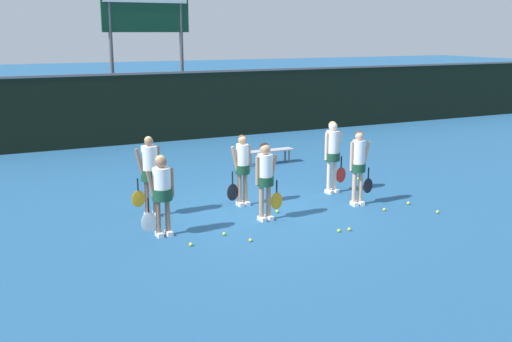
{
  "coord_description": "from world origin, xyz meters",
  "views": [
    {
      "loc": [
        -5.66,
        -11.66,
        3.95
      ],
      "look_at": [
        -0.01,
        -0.02,
        0.94
      ],
      "focal_mm": 42.0,
      "sensor_mm": 36.0,
      "label": 1
    }
  ],
  "objects_px": {
    "tennis_ball_4": "(191,244)",
    "player_1": "(265,174)",
    "player_3": "(150,169)",
    "tennis_ball_1": "(358,179)",
    "tennis_ball_8": "(250,240)",
    "tennis_ball_5": "(384,210)",
    "tennis_ball_2": "(339,231)",
    "scoreboard": "(146,28)",
    "bench_courtside": "(268,152)",
    "tennis_ball_3": "(224,234)",
    "tennis_ball_0": "(408,203)",
    "tennis_ball_6": "(349,229)",
    "player_4": "(242,165)",
    "player_5": "(333,151)",
    "tennis_ball_7": "(438,212)",
    "player_2": "(359,162)",
    "tennis_ball_9": "(277,211)",
    "player_0": "(162,188)"
  },
  "relations": [
    {
      "from": "tennis_ball_4",
      "to": "player_1",
      "type": "bearing_deg",
      "value": 22.73
    },
    {
      "from": "player_3",
      "to": "tennis_ball_1",
      "type": "xyz_separation_m",
      "value": [
        6.04,
        0.76,
        -1.02
      ]
    },
    {
      "from": "tennis_ball_8",
      "to": "tennis_ball_5",
      "type": "bearing_deg",
      "value": 8.16
    },
    {
      "from": "player_1",
      "to": "tennis_ball_2",
      "type": "bearing_deg",
      "value": -58.92
    },
    {
      "from": "scoreboard",
      "to": "tennis_ball_8",
      "type": "xyz_separation_m",
      "value": [
        -1.67,
        -12.61,
        -4.05
      ]
    },
    {
      "from": "bench_courtside",
      "to": "tennis_ball_3",
      "type": "height_order",
      "value": "bench_courtside"
    },
    {
      "from": "tennis_ball_0",
      "to": "tennis_ball_6",
      "type": "bearing_deg",
      "value": -157.25
    },
    {
      "from": "tennis_ball_5",
      "to": "player_1",
      "type": "bearing_deg",
      "value": 167.83
    },
    {
      "from": "tennis_ball_6",
      "to": "tennis_ball_2",
      "type": "bearing_deg",
      "value": 174.9
    },
    {
      "from": "player_4",
      "to": "tennis_ball_8",
      "type": "distance_m",
      "value": 2.67
    },
    {
      "from": "player_5",
      "to": "tennis_ball_3",
      "type": "bearing_deg",
      "value": -161.16
    },
    {
      "from": "bench_courtside",
      "to": "player_4",
      "type": "distance_m",
      "value": 4.59
    },
    {
      "from": "scoreboard",
      "to": "tennis_ball_7",
      "type": "height_order",
      "value": "scoreboard"
    },
    {
      "from": "tennis_ball_1",
      "to": "tennis_ball_4",
      "type": "xyz_separation_m",
      "value": [
        -5.9,
        -2.92,
        0.0
      ]
    },
    {
      "from": "tennis_ball_4",
      "to": "tennis_ball_8",
      "type": "bearing_deg",
      "value": -13.39
    },
    {
      "from": "tennis_ball_2",
      "to": "tennis_ball_8",
      "type": "distance_m",
      "value": 1.87
    },
    {
      "from": "tennis_ball_5",
      "to": "tennis_ball_6",
      "type": "xyz_separation_m",
      "value": [
        -1.51,
        -0.81,
        0.0
      ]
    },
    {
      "from": "player_2",
      "to": "tennis_ball_9",
      "type": "xyz_separation_m",
      "value": [
        -1.98,
        0.26,
        -0.99
      ]
    },
    {
      "from": "bench_courtside",
      "to": "tennis_ball_8",
      "type": "xyz_separation_m",
      "value": [
        -3.48,
        -6.08,
        -0.34
      ]
    },
    {
      "from": "tennis_ball_4",
      "to": "tennis_ball_7",
      "type": "distance_m",
      "value": 5.69
    },
    {
      "from": "tennis_ball_8",
      "to": "tennis_ball_9",
      "type": "xyz_separation_m",
      "value": [
        1.35,
        1.45,
        0.0
      ]
    },
    {
      "from": "player_3",
      "to": "tennis_ball_6",
      "type": "bearing_deg",
      "value": -43.26
    },
    {
      "from": "tennis_ball_1",
      "to": "tennis_ball_3",
      "type": "bearing_deg",
      "value": -152.69
    },
    {
      "from": "player_5",
      "to": "tennis_ball_4",
      "type": "height_order",
      "value": "player_5"
    },
    {
      "from": "bench_courtside",
      "to": "tennis_ball_8",
      "type": "bearing_deg",
      "value": -120.84
    },
    {
      "from": "player_2",
      "to": "tennis_ball_3",
      "type": "relative_size",
      "value": 27.06
    },
    {
      "from": "bench_courtside",
      "to": "player_2",
      "type": "distance_m",
      "value": 4.93
    },
    {
      "from": "tennis_ball_0",
      "to": "tennis_ball_1",
      "type": "bearing_deg",
      "value": 81.95
    },
    {
      "from": "tennis_ball_1",
      "to": "tennis_ball_8",
      "type": "bearing_deg",
      "value": -146.29
    },
    {
      "from": "player_5",
      "to": "tennis_ball_0",
      "type": "height_order",
      "value": "player_5"
    },
    {
      "from": "player_3",
      "to": "tennis_ball_3",
      "type": "bearing_deg",
      "value": -67.3
    },
    {
      "from": "tennis_ball_0",
      "to": "tennis_ball_8",
      "type": "distance_m",
      "value": 4.48
    },
    {
      "from": "tennis_ball_8",
      "to": "tennis_ball_2",
      "type": "bearing_deg",
      "value": -8.49
    },
    {
      "from": "player_0",
      "to": "tennis_ball_0",
      "type": "bearing_deg",
      "value": -6.04
    },
    {
      "from": "tennis_ball_3",
      "to": "tennis_ball_4",
      "type": "bearing_deg",
      "value": -160.09
    },
    {
      "from": "player_3",
      "to": "tennis_ball_7",
      "type": "distance_m",
      "value": 6.44
    },
    {
      "from": "bench_courtside",
      "to": "tennis_ball_4",
      "type": "height_order",
      "value": "bench_courtside"
    },
    {
      "from": "player_5",
      "to": "tennis_ball_1",
      "type": "bearing_deg",
      "value": 23.0
    },
    {
      "from": "player_0",
      "to": "tennis_ball_5",
      "type": "bearing_deg",
      "value": -8.58
    },
    {
      "from": "tennis_ball_6",
      "to": "tennis_ball_7",
      "type": "distance_m",
      "value": 2.48
    },
    {
      "from": "tennis_ball_4",
      "to": "tennis_ball_6",
      "type": "height_order",
      "value": "same"
    },
    {
      "from": "tennis_ball_2",
      "to": "player_1",
      "type": "bearing_deg",
      "value": 125.22
    },
    {
      "from": "player_1",
      "to": "tennis_ball_6",
      "type": "bearing_deg",
      "value": -53.25
    },
    {
      "from": "bench_courtside",
      "to": "tennis_ball_5",
      "type": "xyz_separation_m",
      "value": [
        0.12,
        -5.56,
        -0.34
      ]
    },
    {
      "from": "tennis_ball_5",
      "to": "tennis_ball_1",
      "type": "bearing_deg",
      "value": 66.1
    },
    {
      "from": "tennis_ball_5",
      "to": "tennis_ball_8",
      "type": "distance_m",
      "value": 3.63
    },
    {
      "from": "player_3",
      "to": "tennis_ball_9",
      "type": "distance_m",
      "value": 2.96
    },
    {
      "from": "bench_courtside",
      "to": "tennis_ball_1",
      "type": "relative_size",
      "value": 24.69
    },
    {
      "from": "player_0",
      "to": "tennis_ball_0",
      "type": "distance_m",
      "value": 5.92
    },
    {
      "from": "scoreboard",
      "to": "tennis_ball_7",
      "type": "bearing_deg",
      "value": -77.27
    }
  ]
}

